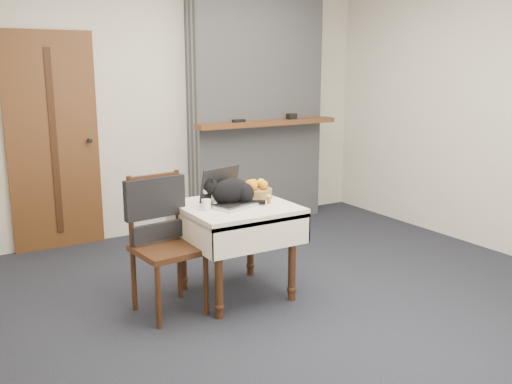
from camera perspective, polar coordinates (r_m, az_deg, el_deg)
ground at (r=4.46m, az=2.40°, el=-9.76°), size 4.50×4.50×0.00m
room_shell at (r=4.52m, az=-0.71°, el=13.45°), size 4.52×4.01×2.61m
door at (r=5.56m, az=-19.62°, el=4.69°), size 0.82×0.10×2.00m
chimney at (r=6.18m, az=0.03°, el=8.93°), size 1.62×0.48×2.60m
side_table at (r=4.20m, az=-2.04°, el=-2.76°), size 0.78×0.78×0.70m
laptop at (r=4.16m, az=-2.76°, el=-0.35°), size 0.44×0.40×0.27m
cat at (r=4.15m, az=-2.40°, el=0.03°), size 0.42×0.29×0.22m
cream_jar at (r=4.02m, az=-4.99°, el=-1.27°), size 0.07×0.07×0.07m
pill_bottle at (r=4.19m, az=1.29°, el=-0.71°), size 0.03×0.03×0.07m
fruit_basket at (r=4.38m, az=0.04°, el=0.17°), size 0.24×0.24×0.14m
desk_clutter at (r=4.28m, az=-0.39°, el=-0.81°), size 0.14×0.05×0.01m
chair at (r=4.01m, az=-9.49°, el=-3.20°), size 0.48×0.47×0.97m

